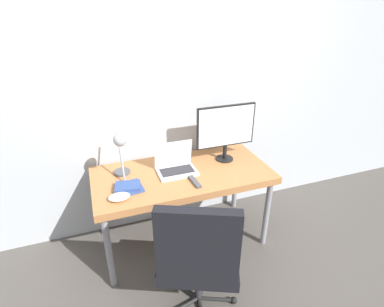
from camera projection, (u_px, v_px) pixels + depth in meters
ground_plane at (197, 266)px, 2.53m from camera, size 12.00×12.00×0.00m
wall_back at (166, 92)px, 2.60m from camera, size 8.00×0.05×2.60m
desk at (182, 179)px, 2.53m from camera, size 1.48×0.71×0.73m
laptop at (176, 165)px, 2.50m from camera, size 0.32×0.24×0.25m
monitor at (226, 129)px, 2.58m from camera, size 0.53×0.16×0.51m
desk_lamp at (120, 149)px, 2.27m from camera, size 0.14×0.28×0.42m
office_chair at (198, 255)px, 1.92m from camera, size 0.67×0.65×0.99m
book_stack at (129, 187)px, 2.27m from camera, size 0.22×0.21×0.04m
tv_remote at (195, 182)px, 2.35m from camera, size 0.05×0.18×0.02m
game_controller at (119, 197)px, 2.15m from camera, size 0.16×0.11×0.04m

